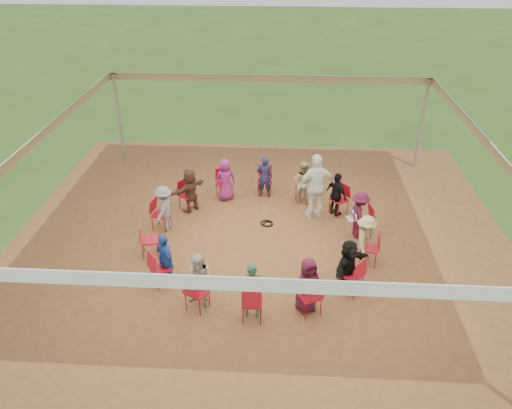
# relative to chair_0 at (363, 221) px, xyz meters

# --- Properties ---
(ground) EXTENTS (80.00, 80.00, 0.00)m
(ground) POSITION_rel_chair_0_xyz_m (-2.68, -0.61, -0.45)
(ground) COLOR #2C5119
(ground) RESTS_ON ground
(dirt_patch) EXTENTS (13.00, 13.00, 0.00)m
(dirt_patch) POSITION_rel_chair_0_xyz_m (-2.68, -0.61, -0.44)
(dirt_patch) COLOR brown
(dirt_patch) RESTS_ON ground
(tent) EXTENTS (10.33, 10.33, 3.00)m
(tent) POSITION_rel_chair_0_xyz_m (-2.68, -0.61, 1.92)
(tent) COLOR #B2B2B7
(tent) RESTS_ON ground
(chair_0) EXTENTS (0.52, 0.51, 0.90)m
(chair_0) POSITION_rel_chair_0_xyz_m (0.00, 0.00, 0.00)
(chair_0) COLOR #AC1020
(chair_0) RESTS_ON ground
(chair_1) EXTENTS (0.61, 0.60, 0.90)m
(chair_1) POSITION_rel_chair_0_xyz_m (-0.53, 1.10, 0.00)
(chair_1) COLOR #AC1020
(chair_1) RESTS_ON ground
(chair_2) EXTENTS (0.57, 0.58, 0.90)m
(chair_2) POSITION_rel_chair_0_xyz_m (-1.49, 1.87, 0.00)
(chair_2) COLOR #AC1020
(chair_2) RESTS_ON ground
(chair_3) EXTENTS (0.42, 0.44, 0.90)m
(chair_3) POSITION_rel_chair_0_xyz_m (-2.68, 2.14, 0.00)
(chair_3) COLOR #AC1020
(chair_3) RESTS_ON ground
(chair_4) EXTENTS (0.57, 0.58, 0.90)m
(chair_4) POSITION_rel_chair_0_xyz_m (-3.87, 1.87, 0.00)
(chair_4) COLOR #AC1020
(chair_4) RESTS_ON ground
(chair_5) EXTENTS (0.61, 0.60, 0.90)m
(chair_5) POSITION_rel_chair_0_xyz_m (-4.83, 1.10, 0.00)
(chair_5) COLOR #AC1020
(chair_5) RESTS_ON ground
(chair_6) EXTENTS (0.52, 0.51, 0.90)m
(chair_6) POSITION_rel_chair_0_xyz_m (-5.36, 0.00, 0.00)
(chair_6) COLOR #AC1020
(chair_6) RESTS_ON ground
(chair_7) EXTENTS (0.52, 0.51, 0.90)m
(chair_7) POSITION_rel_chair_0_xyz_m (-5.36, -1.22, 0.00)
(chair_7) COLOR #AC1020
(chair_7) RESTS_ON ground
(chair_8) EXTENTS (0.61, 0.60, 0.90)m
(chair_8) POSITION_rel_chair_0_xyz_m (-4.83, -2.32, 0.00)
(chair_8) COLOR #AC1020
(chair_8) RESTS_ON ground
(chair_9) EXTENTS (0.57, 0.58, 0.90)m
(chair_9) POSITION_rel_chair_0_xyz_m (-3.87, -3.09, 0.00)
(chair_9) COLOR #AC1020
(chair_9) RESTS_ON ground
(chair_10) EXTENTS (0.42, 0.44, 0.90)m
(chair_10) POSITION_rel_chair_0_xyz_m (-2.68, -3.36, 0.00)
(chair_10) COLOR #AC1020
(chair_10) RESTS_ON ground
(chair_11) EXTENTS (0.57, 0.58, 0.90)m
(chair_11) POSITION_rel_chair_0_xyz_m (-1.49, -3.09, 0.00)
(chair_11) COLOR #AC1020
(chair_11) RESTS_ON ground
(chair_12) EXTENTS (0.61, 0.60, 0.90)m
(chair_12) POSITION_rel_chair_0_xyz_m (-0.53, -2.33, 0.00)
(chair_12) COLOR #AC1020
(chair_12) RESTS_ON ground
(chair_13) EXTENTS (0.52, 0.51, 0.90)m
(chair_13) POSITION_rel_chair_0_xyz_m (-0.00, -1.22, 0.00)
(chair_13) COLOR #AC1020
(chair_13) RESTS_ON ground
(person_seated_0) EXTENTS (0.59, 0.91, 1.29)m
(person_seated_0) POSITION_rel_chair_0_xyz_m (-0.12, -0.03, 0.20)
(person_seated_0) COLOR #461225
(person_seated_0) RESTS_ON ground
(person_seated_1) EXTENTS (0.78, 0.83, 1.29)m
(person_seated_1) POSITION_rel_chair_0_xyz_m (-0.62, 1.03, 0.20)
(person_seated_1) COLOR black
(person_seated_1) RESTS_ON ground
(person_seated_2) EXTENTS (0.72, 0.60, 1.29)m
(person_seated_2) POSITION_rel_chair_0_xyz_m (-1.54, 1.76, 0.20)
(person_seated_2) COLOR tan
(person_seated_2) RESTS_ON ground
(person_seated_3) EXTENTS (0.47, 0.31, 1.29)m
(person_seated_3) POSITION_rel_chair_0_xyz_m (-2.68, 2.02, 0.20)
(person_seated_3) COLOR #1E1E43
(person_seated_3) RESTS_ON ground
(person_seated_4) EXTENTS (0.72, 0.59, 1.29)m
(person_seated_4) POSITION_rel_chair_0_xyz_m (-3.82, 1.76, 0.20)
(person_seated_4) COLOR #7F2167
(person_seated_4) RESTS_ON ground
(person_seated_5) EXTENTS (1.10, 1.22, 1.29)m
(person_seated_5) POSITION_rel_chair_0_xyz_m (-4.73, 1.03, 0.20)
(person_seated_5) COLOR #513226
(person_seated_5) RESTS_ON ground
(person_seated_6) EXTENTS (0.59, 0.91, 1.29)m
(person_seated_6) POSITION_rel_chair_0_xyz_m (-5.24, -0.02, 0.20)
(person_seated_6) COLOR slate
(person_seated_6) RESTS_ON ground
(person_seated_7) EXTENTS (0.78, 0.83, 1.29)m
(person_seated_7) POSITION_rel_chair_0_xyz_m (-4.74, -2.25, 0.20)
(person_seated_7) COLOR #264DAF
(person_seated_7) RESTS_ON ground
(person_seated_8) EXTENTS (0.72, 0.60, 1.29)m
(person_seated_8) POSITION_rel_chair_0_xyz_m (-3.82, -2.98, 0.20)
(person_seated_8) COLOR #B8B4A3
(person_seated_8) RESTS_ON ground
(person_seated_9) EXTENTS (0.47, 0.31, 1.29)m
(person_seated_9) POSITION_rel_chair_0_xyz_m (-2.68, -3.24, 0.20)
(person_seated_9) COLOR #294C36
(person_seated_9) RESTS_ON ground
(person_seated_10) EXTENTS (0.72, 0.59, 1.29)m
(person_seated_10) POSITION_rel_chair_0_xyz_m (-1.54, -2.98, 0.20)
(person_seated_10) COLOR #461225
(person_seated_10) RESTS_ON ground
(person_seated_11) EXTENTS (1.10, 1.22, 1.29)m
(person_seated_11) POSITION_rel_chair_0_xyz_m (-0.63, -2.25, 0.20)
(person_seated_11) COLOR black
(person_seated_11) RESTS_ON ground
(person_seated_12) EXTENTS (0.59, 0.91, 1.29)m
(person_seated_12) POSITION_rel_chair_0_xyz_m (-0.12, -1.20, 0.20)
(person_seated_12) COLOR tan
(person_seated_12) RESTS_ON ground
(standing_person) EXTENTS (1.24, 0.89, 1.91)m
(standing_person) POSITION_rel_chair_0_xyz_m (-1.21, 0.88, 0.51)
(standing_person) COLOR white
(standing_person) RESTS_ON ground
(cable_coil) EXTENTS (0.43, 0.43, 0.03)m
(cable_coil) POSITION_rel_chair_0_xyz_m (-2.53, 0.40, -0.43)
(cable_coil) COLOR black
(cable_coil) RESTS_ON ground
(laptop) EXTENTS (0.29, 0.34, 0.20)m
(laptop) POSITION_rel_chair_0_xyz_m (-0.28, -0.06, 0.16)
(laptop) COLOR #B7B7BC
(laptop) RESTS_ON ground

